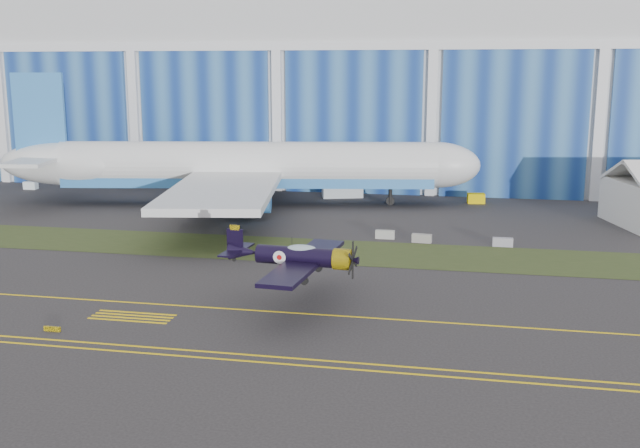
% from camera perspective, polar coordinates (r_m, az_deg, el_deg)
% --- Properties ---
extents(ground, '(260.00, 260.00, 0.00)m').
position_cam_1_polar(ground, '(58.54, 5.68, -5.66)').
color(ground, '#333132').
rests_on(ground, ground).
extents(grass_median, '(260.00, 10.00, 0.02)m').
position_cam_1_polar(grass_median, '(71.97, 6.80, -2.36)').
color(grass_median, '#475128').
rests_on(grass_median, ground).
extents(hangar, '(220.00, 45.70, 30.00)m').
position_cam_1_polar(hangar, '(127.56, 9.11, 10.47)').
color(hangar, silver).
rests_on(hangar, ground).
extents(taxiway_centreline, '(200.00, 0.20, 0.02)m').
position_cam_1_polar(taxiway_centreline, '(53.81, 5.14, -7.21)').
color(taxiway_centreline, yellow).
rests_on(taxiway_centreline, ground).
extents(edge_line_near, '(80.00, 0.20, 0.02)m').
position_cam_1_polar(edge_line_near, '(44.98, 3.79, -11.09)').
color(edge_line_near, yellow).
rests_on(edge_line_near, ground).
extents(edge_line_far, '(80.00, 0.20, 0.02)m').
position_cam_1_polar(edge_line_far, '(45.90, 3.96, -10.61)').
color(edge_line_far, yellow).
rests_on(edge_line_far, ground).
extents(hold_short_ladder, '(6.00, 2.40, 0.02)m').
position_cam_1_polar(hold_short_ladder, '(55.72, -14.10, -6.86)').
color(hold_short_ladder, yellow).
rests_on(hold_short_ladder, ground).
extents(guard_board_left, '(1.20, 0.15, 0.35)m').
position_cam_1_polar(guard_board_left, '(54.27, -19.73, -7.53)').
color(guard_board_left, yellow).
rests_on(guard_board_left, ground).
extents(warbird, '(12.52, 14.69, 4.10)m').
position_cam_1_polar(warbird, '(55.48, -1.83, -2.46)').
color(warbird, black).
rests_on(warbird, ground).
extents(jetliner, '(75.93, 67.66, 23.40)m').
position_cam_1_polar(jetliner, '(97.38, -5.58, 8.30)').
color(jetliner, silver).
rests_on(jetliner, ground).
extents(shipping_container, '(5.92, 3.83, 2.39)m').
position_cam_1_polar(shipping_container, '(103.62, 1.71, 2.70)').
color(shipping_container, silver).
rests_on(shipping_container, ground).
extents(tug, '(2.38, 1.66, 1.30)m').
position_cam_1_polar(tug, '(101.18, 11.80, 1.93)').
color(tug, '#E9C901').
rests_on(tug, ground).
extents(cart, '(1.93, 1.22, 1.12)m').
position_cam_1_polar(cart, '(118.73, -21.18, 2.76)').
color(cart, white).
rests_on(cart, ground).
extents(barrier_a, '(2.02, 0.66, 0.90)m').
position_cam_1_polar(barrier_a, '(78.55, 4.98, -0.80)').
color(barrier_a, '#9B9C94').
rests_on(barrier_a, ground).
extents(barrier_b, '(2.06, 0.83, 0.90)m').
position_cam_1_polar(barrier_b, '(77.21, 7.76, -1.09)').
color(barrier_b, gray).
rests_on(barrier_b, ground).
extents(barrier_c, '(2.00, 0.61, 0.90)m').
position_cam_1_polar(barrier_c, '(77.00, 13.75, -1.36)').
color(barrier_c, gray).
rests_on(barrier_c, ground).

